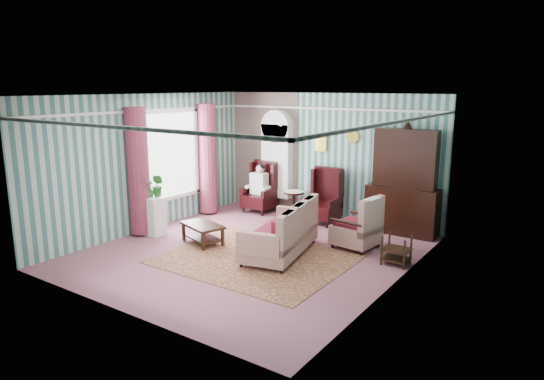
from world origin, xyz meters
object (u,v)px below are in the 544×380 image
Objects in this scene: sofa at (280,230)px; wingback_left at (259,187)px; bookcase at (277,166)px; plant_stand at (151,216)px; round_side_table at (294,204)px; nest_table at (396,250)px; seated_woman at (259,189)px; coffee_table at (203,234)px; wingback_right at (322,196)px; dresser_hutch at (404,179)px; floral_armchair at (356,221)px.

wingback_left is at bearing 30.61° from sofa.
plant_stand is at bearing -108.49° from bookcase.
round_side_table reaches higher than nest_table.
coffee_table is (0.50, -2.61, -0.39)m from seated_woman.
wingback_left is at bearing 180.00° from wingback_right.
dresser_hutch reaches higher than coffee_table.
wingback_right is 1.75m from seated_woman.
bookcase is at bearing 165.43° from wingback_right.
bookcase is 4.37m from nest_table.
dresser_hutch is 1.89× the size of wingback_left.
plant_stand is at bearing -106.22° from seated_woman.
floral_armchair is (3.11, -1.13, -0.08)m from wingback_left.
wingback_right is (-1.75, -0.27, -0.55)m from dresser_hutch.
nest_table is (3.82, -1.94, -0.85)m from bookcase.
dresser_hutch is 1.19× the size of sofa.
dresser_hutch is 2.98m from sofa.
coffee_table is (-0.40, -2.76, -0.10)m from round_side_table.
nest_table is at bearing -33.75° from wingback_right.
round_side_table is 3.36m from plant_stand.
plant_stand is 0.74× the size of floral_armchair.
wingback_right is 1.38× the size of coffee_table.
seated_woman is 4.37m from nest_table.
nest_table is at bearing -72.61° from dresser_hutch.
nest_table is at bearing 16.47° from coffee_table.
dresser_hutch is at bearing -2.11° from bookcase.
dresser_hutch is at bearing -8.97° from floral_armchair.
seated_woman is 1.09× the size of floral_armchair.
dresser_hutch is at bearing 107.39° from nest_table.
bookcase reaches higher than floral_armchair.
wingback_left reaches higher than sofa.
coffee_table is at bearing -85.22° from bookcase.
round_side_table is at bearing 151.80° from nest_table.
dresser_hutch is 3.56m from seated_woman.
coffee_table is (-1.25, -2.61, -0.43)m from wingback_right.
coffee_table is (-1.60, -0.35, -0.26)m from sofa.
wingback_left is at bearing 159.15° from nest_table.
dresser_hutch is 5.31m from plant_stand.
round_side_table is at bearing 14.16° from sofa.
seated_woman is at bearing -175.59° from dresser_hutch.
bookcase is 2.07× the size of floral_armchair.
plant_stand is 4.23m from floral_armchair.
floral_armchair is 1.19× the size of coffee_table.
dresser_hutch reaches higher than sofa.
seated_woman is at bearing 159.15° from nest_table.
seated_woman is at bearing 100.87° from coffee_table.
plant_stand is (-0.80, -2.75, -0.22)m from wingback_left.
plant_stand is (-0.80, -2.75, -0.19)m from seated_woman.
seated_woman reaches higher than floral_armchair.
wingback_right is (1.50, -0.39, -0.50)m from bookcase.
round_side_table is at bearing 9.46° from wingback_left.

